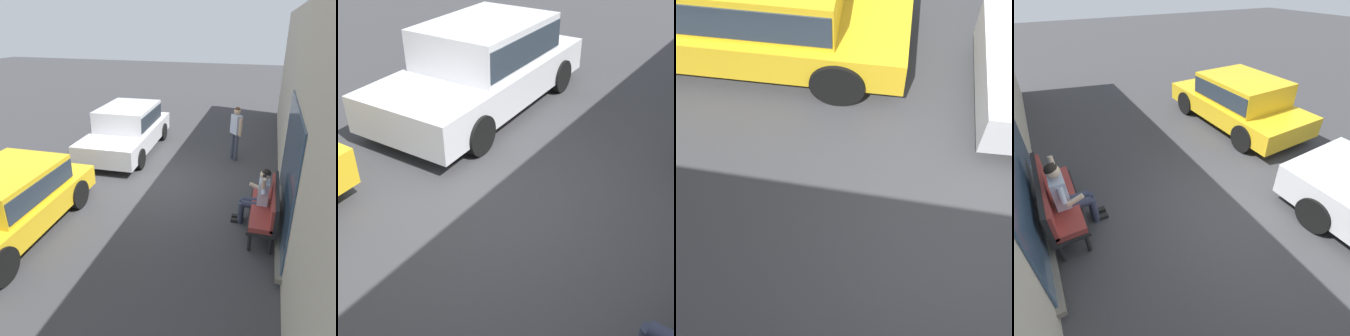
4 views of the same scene
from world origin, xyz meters
TOP-DOWN VIEW (x-y plane):
  - ground_plane at (0.00, 0.00)m, footprint 60.00×60.00m
  - parked_car_near at (-2.30, -1.83)m, footprint 4.62×2.17m

SIDE VIEW (x-z plane):
  - ground_plane at x=0.00m, z-range 0.00..0.00m
  - parked_car_near at x=-2.30m, z-range 0.06..1.59m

